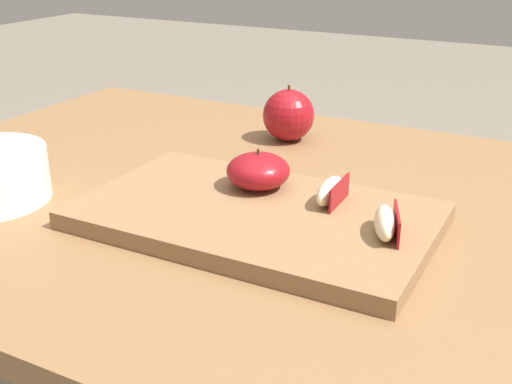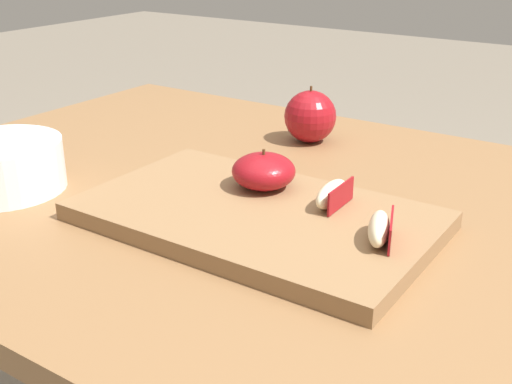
{
  "view_description": "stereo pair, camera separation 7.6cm",
  "coord_description": "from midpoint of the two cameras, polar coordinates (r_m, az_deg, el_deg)",
  "views": [
    {
      "loc": [
        0.26,
        -0.7,
        1.09
      ],
      "look_at": [
        -0.07,
        -0.08,
        0.79
      ],
      "focal_mm": 45.45,
      "sensor_mm": 36.0,
      "label": 1
    },
    {
      "loc": [
        0.32,
        -0.66,
        1.09
      ],
      "look_at": [
        -0.07,
        -0.08,
        0.79
      ],
      "focal_mm": 45.45,
      "sensor_mm": 36.0,
      "label": 2
    }
  ],
  "objects": [
    {
      "name": "apple_wedge_back",
      "position": [
        0.78,
        3.8,
        0.03
      ],
      "size": [
        0.03,
        0.07,
        0.03
      ],
      "color": "beige",
      "rests_on": "cutting_board"
    },
    {
      "name": "cutting_board",
      "position": [
        0.78,
        -2.82,
        -2.16
      ],
      "size": [
        0.42,
        0.25,
        0.02
      ],
      "color": "olive",
      "rests_on": "dining_table"
    },
    {
      "name": "dining_table",
      "position": [
        0.86,
        4.17,
        -8.14
      ],
      "size": [
        1.38,
        0.8,
        0.75
      ],
      "color": "brown",
      "rests_on": "ground_plane"
    },
    {
      "name": "whole_apple_red_delicious",
      "position": [
        1.07,
        0.84,
        6.73
      ],
      "size": [
        0.09,
        0.09,
        0.09
      ],
      "color": "maroon",
      "rests_on": "dining_table"
    },
    {
      "name": "apple_wedge_near_knife",
      "position": [
        0.7,
        8.33,
        -2.77
      ],
      "size": [
        0.05,
        0.07,
        0.03
      ],
      "color": "beige",
      "rests_on": "cutting_board"
    },
    {
      "name": "apple_half_skin_up",
      "position": [
        0.82,
        -2.46,
        1.82
      ],
      "size": [
        0.08,
        0.08,
        0.05
      ],
      "color": "maroon",
      "rests_on": "cutting_board"
    }
  ]
}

